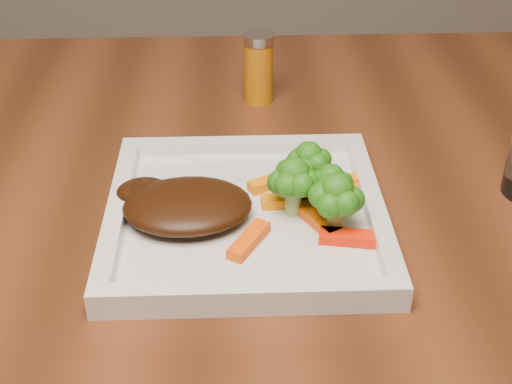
{
  "coord_description": "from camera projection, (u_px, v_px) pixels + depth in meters",
  "views": [
    {
      "loc": [
        -0.21,
        -0.75,
        1.16
      ],
      "look_at": [
        -0.18,
        -0.17,
        0.79
      ],
      "focal_mm": 50.0,
      "sensor_mm": 36.0,
      "label": 1
    }
  ],
  "objects": [
    {
      "name": "broccoli_2",
      "position": [
        336.0,
        205.0,
        0.66
      ],
      "size": [
        0.08,
        0.08,
        0.06
      ],
      "primitive_type": null,
      "rotation": [
        0.0,
        0.0,
        -0.42
      ],
      "color": "#387112",
      "rests_on": "plate"
    },
    {
      "name": "carrot_1",
      "position": [
        354.0,
        238.0,
        0.66
      ],
      "size": [
        0.07,
        0.03,
        0.01
      ],
      "primitive_type": "cube",
      "rotation": [
        0.0,
        0.0,
        -0.18
      ],
      "color": "#FF2204",
      "rests_on": "plate"
    },
    {
      "name": "broccoli_3",
      "position": [
        294.0,
        186.0,
        0.69
      ],
      "size": [
        0.07,
        0.07,
        0.06
      ],
      "primitive_type": null,
      "rotation": [
        0.0,
        0.0,
        -0.16
      ],
      "color": "#186D12",
      "rests_on": "plate"
    },
    {
      "name": "broccoli_1",
      "position": [
        330.0,
        183.0,
        0.69
      ],
      "size": [
        0.06,
        0.06,
        0.06
      ],
      "primitive_type": null,
      "rotation": [
        0.0,
        0.0,
        0.25
      ],
      "color": "#2E7613",
      "rests_on": "plate"
    },
    {
      "name": "plate",
      "position": [
        246.0,
        218.0,
        0.71
      ],
      "size": [
        0.27,
        0.27,
        0.01
      ],
      "primitive_type": "cube",
      "color": "silver",
      "rests_on": "dining_table"
    },
    {
      "name": "spice_shaker",
      "position": [
        259.0,
        68.0,
        0.92
      ],
      "size": [
        0.04,
        0.04,
        0.09
      ],
      "primitive_type": "cylinder",
      "rotation": [
        0.0,
        0.0,
        -0.02
      ],
      "color": "#AA6109",
      "rests_on": "dining_table"
    },
    {
      "name": "steak",
      "position": [
        187.0,
        206.0,
        0.69
      ],
      "size": [
        0.13,
        0.1,
        0.03
      ],
      "primitive_type": "ellipsoid",
      "rotation": [
        0.0,
        0.0,
        0.04
      ],
      "color": "#351808",
      "rests_on": "plate"
    },
    {
      "name": "carrot_5",
      "position": [
        317.0,
        218.0,
        0.69
      ],
      "size": [
        0.05,
        0.06,
        0.01
      ],
      "primitive_type": "cube",
      "rotation": [
        0.0,
        0.0,
        -1.05
      ],
      "color": "#EA5103",
      "rests_on": "plate"
    },
    {
      "name": "carrot_6",
      "position": [
        292.0,
        200.0,
        0.71
      ],
      "size": [
        0.06,
        0.02,
        0.01
      ],
      "primitive_type": "cube",
      "rotation": [
        0.0,
        0.0,
        0.07
      ],
      "color": "orange",
      "rests_on": "plate"
    },
    {
      "name": "carrot_2",
      "position": [
        249.0,
        240.0,
        0.66
      ],
      "size": [
        0.04,
        0.06,
        0.01
      ],
      "primitive_type": "cube",
      "rotation": [
        0.0,
        0.0,
        1.04
      ],
      "color": "#FA4E04",
      "rests_on": "plate"
    },
    {
      "name": "carrot_3",
      "position": [
        347.0,
        181.0,
        0.74
      ],
      "size": [
        0.05,
        0.01,
        0.01
      ],
      "primitive_type": "cube",
      "rotation": [
        0.0,
        0.0,
        0.03
      ],
      "color": "orange",
      "rests_on": "plate"
    },
    {
      "name": "carrot_4",
      "position": [
        273.0,
        181.0,
        0.74
      ],
      "size": [
        0.06,
        0.04,
        0.01
      ],
      "primitive_type": "cube",
      "rotation": [
        0.0,
        0.0,
        0.52
      ],
      "color": "orange",
      "rests_on": "plate"
    },
    {
      "name": "broccoli_0",
      "position": [
        309.0,
        160.0,
        0.72
      ],
      "size": [
        0.06,
        0.06,
        0.07
      ],
      "primitive_type": null,
      "rotation": [
        0.0,
        0.0,
        0.3
      ],
      "color": "#136110",
      "rests_on": "plate"
    }
  ]
}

